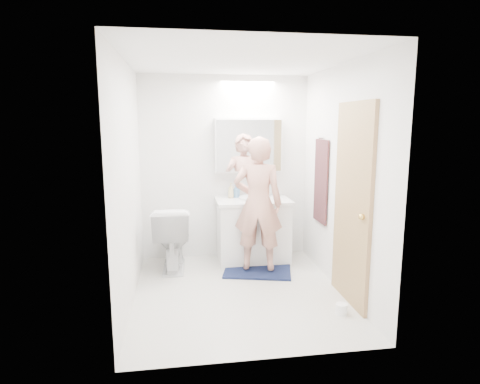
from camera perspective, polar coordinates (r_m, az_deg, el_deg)
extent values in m
plane|color=silver|center=(4.45, -0.16, -14.01)|extent=(2.50, 2.50, 0.00)
plane|color=white|center=(4.11, -0.18, 18.23)|extent=(2.50, 2.50, 0.00)
plane|color=white|center=(5.34, -2.14, 3.41)|extent=(2.50, 0.00, 2.50)
plane|color=white|center=(2.90, 3.45, -2.19)|extent=(2.50, 0.00, 2.50)
plane|color=white|center=(4.10, -15.56, 1.05)|extent=(0.00, 2.50, 2.50)
plane|color=white|center=(4.41, 14.13, 1.72)|extent=(0.00, 2.50, 2.50)
cube|color=white|center=(5.27, 1.86, -5.66)|extent=(0.90, 0.55, 0.78)
cube|color=white|center=(5.17, 1.89, -1.29)|extent=(0.95, 0.58, 0.04)
cylinder|color=white|center=(5.20, 1.83, -0.84)|extent=(0.36, 0.36, 0.03)
cylinder|color=silver|center=(5.37, 1.47, 0.21)|extent=(0.02, 0.02, 0.16)
cube|color=white|center=(5.28, 1.19, 6.61)|extent=(0.88, 0.14, 0.70)
cube|color=silver|center=(5.21, 1.33, 6.56)|extent=(0.84, 0.01, 0.66)
imported|color=white|center=(5.08, -9.57, -6.30)|extent=(0.47, 0.80, 0.80)
cube|color=#131C3D|center=(5.01, 2.49, -11.06)|extent=(0.91, 0.73, 0.02)
imported|color=tan|center=(4.77, 2.57, -1.70)|extent=(0.66, 0.51, 1.59)
cube|color=#A67853|center=(4.12, 15.62, -1.75)|extent=(0.04, 0.80, 2.00)
sphere|color=gold|center=(3.85, 16.85, -3.39)|extent=(0.06, 0.06, 0.06)
cube|color=black|center=(4.92, 11.39, 1.48)|extent=(0.02, 0.42, 1.00)
cylinder|color=silver|center=(4.87, 11.46, 7.54)|extent=(0.07, 0.02, 0.02)
imported|color=tan|center=(5.26, -1.31, 0.21)|extent=(0.10, 0.10, 0.20)
imported|color=#588BBC|center=(5.30, -0.59, 0.13)|extent=(0.11, 0.11, 0.17)
imported|color=#4477CE|center=(5.35, 3.53, -0.16)|extent=(0.11, 0.11, 0.10)
cylinder|color=white|center=(4.10, 14.18, -15.76)|extent=(0.11, 0.11, 0.10)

